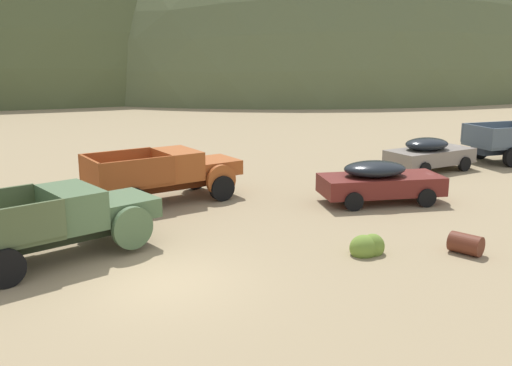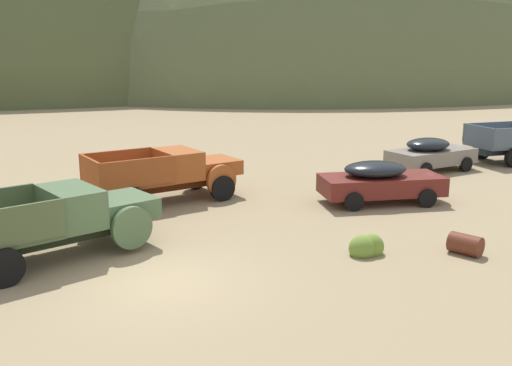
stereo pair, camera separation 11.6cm
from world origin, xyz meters
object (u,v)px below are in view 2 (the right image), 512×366
Objects in this scene: truck_weathered_green at (65,219)px; car_oxblood at (385,181)px; oil_drum_tipped at (465,244)px; car_primer_gray at (433,153)px; truck_oxide_orange at (175,173)px.

car_oxblood is (11.39, 0.58, -0.21)m from truck_weathered_green.
car_primer_gray is at bearing 51.27° from oil_drum_tipped.
car_oxblood is 4.97× the size of oil_drum_tipped.
truck_weathered_green is 11.02m from oil_drum_tipped.
truck_oxide_orange is 5.90× the size of oil_drum_tipped.
oil_drum_tipped is at bearing -67.17° from truck_oxide_orange.
truck_oxide_orange is at bearing 166.50° from car_oxblood.
car_primer_gray is 11.56m from oil_drum_tipped.
truck_weathered_green is at bearing -161.20° from car_oxblood.
truck_weathered_green is at bearing 153.93° from oil_drum_tipped.
car_oxblood is at bearing 74.38° from oil_drum_tipped.
truck_oxide_orange is at bearing 119.74° from oil_drum_tipped.
truck_weathered_green is at bearing -143.14° from truck_oxide_orange.
truck_weathered_green reaches higher than oil_drum_tipped.
oil_drum_tipped is at bearing -89.75° from car_oxblood.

